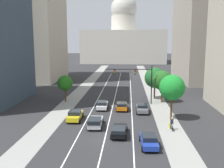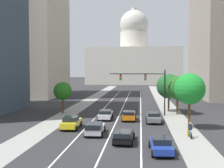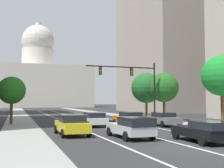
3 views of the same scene
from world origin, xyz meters
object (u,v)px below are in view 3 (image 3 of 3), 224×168
at_px(car_yellow, 72,125).
at_px(car_white, 93,119).
at_px(car_silver, 131,127).
at_px(capitol_building, 37,81).
at_px(street_tree_far_right, 222,76).
at_px(car_black, 203,131).
at_px(street_tree_mid_right, 164,88).
at_px(street_tree_near_right, 146,88).
at_px(street_tree_near_left, 12,90).
at_px(traffic_signal_mast, 134,79).
at_px(car_orange, 128,118).
at_px(car_gray, 164,119).

bearing_deg(car_yellow, car_white, -27.62).
xyz_separation_m(car_white, car_silver, (0.01, -10.18, 0.03)).
relative_size(capitol_building, street_tree_far_right, 6.61).
relative_size(car_black, street_tree_far_right, 0.67).
relative_size(capitol_building, street_tree_mid_right, 7.25).
height_order(car_silver, street_tree_near_right, street_tree_near_right).
xyz_separation_m(street_tree_near_left, street_tree_far_right, (19.20, -10.95, 1.24)).
distance_m(car_white, car_black, 13.83).
xyz_separation_m(traffic_signal_mast, street_tree_far_right, (4.96, -9.89, -0.25)).
bearing_deg(car_silver, capitol_building, -2.49).
distance_m(car_orange, car_gray, 3.66).
relative_size(street_tree_mid_right, street_tree_far_right, 0.91).
bearing_deg(street_tree_mid_right, street_tree_near_right, 110.07).
distance_m(car_white, car_orange, 3.56).
bearing_deg(street_tree_mid_right, car_gray, -118.67).
bearing_deg(car_gray, street_tree_near_left, 64.46).
relative_size(car_gray, street_tree_near_left, 0.85).
relative_size(car_yellow, car_orange, 1.16).
xyz_separation_m(car_yellow, car_silver, (3.50, -3.19, -0.01)).
bearing_deg(capitol_building, car_black, -89.18).
height_order(car_black, street_tree_far_right, street_tree_far_right).
bearing_deg(street_tree_near_left, capitol_building, 84.60).
xyz_separation_m(car_orange, car_black, (-0.02, -12.72, -0.05)).
xyz_separation_m(car_black, traffic_signal_mast, (2.81, 17.72, 4.51)).
xyz_separation_m(car_white, street_tree_mid_right, (11.24, 6.00, 3.62)).
bearing_deg(street_tree_far_right, car_silver, -157.65).
bearing_deg(car_orange, street_tree_near_left, 60.88).
xyz_separation_m(car_black, street_tree_mid_right, (7.76, 19.39, 3.65)).
xyz_separation_m(car_black, street_tree_far_right, (7.77, 7.83, 4.25)).
bearing_deg(car_silver, car_orange, -21.78).
height_order(car_white, car_yellow, car_yellow).
bearing_deg(car_white, car_silver, 178.89).
bearing_deg(street_tree_far_right, street_tree_near_right, 94.42).
bearing_deg(car_yellow, street_tree_near_right, -41.32).
relative_size(car_black, street_tree_mid_right, 0.74).
height_order(car_orange, street_tree_far_right, street_tree_far_right).
distance_m(car_yellow, street_tree_far_right, 15.39).
relative_size(car_white, car_gray, 1.04).
xyz_separation_m(car_silver, traffic_signal_mast, (6.28, 14.51, 4.45)).
bearing_deg(car_yellow, car_silver, -133.41).
xyz_separation_m(car_yellow, car_black, (6.97, -6.40, -0.06)).
height_order(car_orange, traffic_signal_mast, traffic_signal_mast).
xyz_separation_m(car_black, street_tree_near_left, (-11.43, 18.78, 3.02)).
xyz_separation_m(car_yellow, street_tree_mid_right, (14.73, 12.99, 3.58)).
distance_m(capitol_building, car_orange, 109.29).
relative_size(car_orange, traffic_signal_mast, 0.46).
relative_size(car_silver, traffic_signal_mast, 0.53).
bearing_deg(capitol_building, street_tree_mid_right, -84.68).
bearing_deg(street_tree_near_left, car_gray, -25.66).
bearing_deg(car_orange, street_tree_far_right, -123.43).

